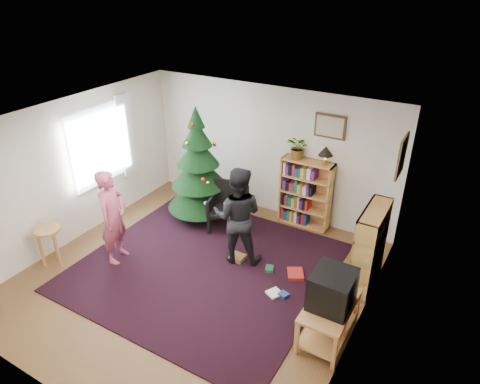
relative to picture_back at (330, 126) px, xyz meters
The scene contains 23 objects.
floor 3.35m from the picture_back, 114.92° to the right, with size 5.00×5.00×0.00m, color brown.
ceiling 2.78m from the picture_back, 114.92° to the right, with size 5.00×5.00×0.00m, color white.
wall_back 1.35m from the picture_back, behind, with size 5.00×0.02×2.50m, color silver.
wall_front 5.15m from the picture_back, 103.02° to the right, with size 5.00×0.02×2.50m, color silver.
wall_left 4.47m from the picture_back, 145.86° to the right, with size 0.02×5.00×2.50m, color silver.
wall_right 2.90m from the picture_back, 61.39° to the right, with size 0.02×5.00×2.50m, color silver.
rug 3.13m from the picture_back, 117.87° to the right, with size 3.80×3.60×0.02m, color black.
window_pane 4.10m from the picture_back, 152.62° to the right, with size 0.04×1.20×1.40m, color silver.
curtain 3.79m from the picture_back, 161.83° to the right, with size 0.06×0.35×1.60m, color silver.
picture_back is the anchor object (origin of this frame).
picture_right 1.51m from the picture_back, 28.69° to the right, with size 0.03×0.50×0.60m.
christmas_tree 2.54m from the picture_back, 157.38° to the right, with size 1.22×1.22×2.22m.
bookshelf_back 1.32m from the picture_back, 154.95° to the right, with size 0.95×0.30×1.30m.
bookshelf_right 2.16m from the picture_back, 46.66° to the right, with size 0.30×0.95×1.30m.
tv_stand 3.24m from the picture_back, 67.59° to the right, with size 0.55×0.99×0.55m.
crt_tv 3.04m from the picture_back, 67.64° to the right, with size 0.51×0.55×0.48m.
armchair 2.29m from the picture_back, 146.14° to the right, with size 0.62×0.62×0.93m.
stool 4.95m from the picture_back, 134.94° to the right, with size 0.41×0.41×0.68m.
person_standing 3.89m from the picture_back, 133.05° to the right, with size 0.59×0.39×1.61m, color #B7495F.
person_by_chair 2.20m from the picture_back, 115.25° to the right, with size 0.81×0.63×1.66m, color black.
potted_plant 0.67m from the picture_back, 164.56° to the right, with size 0.39×0.34×0.43m, color gray.
table_lamp 0.44m from the picture_back, 85.30° to the right, with size 0.25×0.25×0.34m.
floor_clutter 2.64m from the picture_back, 87.18° to the right, with size 1.92×1.10×0.08m.
Camera 1 is at (3.30, -4.27, 4.33)m, focal length 32.00 mm.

